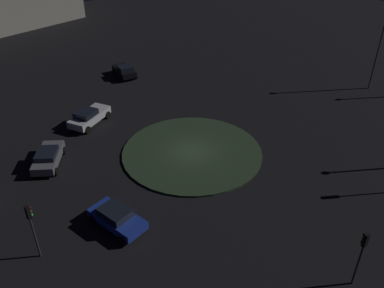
# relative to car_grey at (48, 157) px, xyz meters

# --- Properties ---
(ground_plane) EXTENTS (118.57, 118.57, 0.00)m
(ground_plane) POSITION_rel_car_grey_xyz_m (3.66, 11.48, -0.75)
(ground_plane) COLOR black
(roundabout_island) EXTENTS (12.16, 12.16, 0.16)m
(roundabout_island) POSITION_rel_car_grey_xyz_m (3.66, 11.48, -0.67)
(roundabout_island) COLOR #2D4228
(roundabout_island) RESTS_ON ground_plane
(car_grey) EXTENTS (4.66, 3.31, 1.41)m
(car_grey) POSITION_rel_car_grey_xyz_m (0.00, 0.00, 0.00)
(car_grey) COLOR slate
(car_grey) RESTS_ON ground_plane
(car_blue) EXTENTS (4.54, 3.40, 1.45)m
(car_blue) POSITION_rel_car_grey_xyz_m (9.49, 2.95, 0.01)
(car_blue) COLOR #1E38A5
(car_blue) RESTS_ON ground_plane
(car_black) EXTENTS (3.90, 2.18, 1.47)m
(car_black) POSITION_rel_car_grey_xyz_m (-15.00, 11.48, 0.01)
(car_black) COLOR black
(car_black) RESTS_ON ground_plane
(car_white) EXTENTS (4.28, 4.67, 1.59)m
(car_white) POSITION_rel_car_grey_xyz_m (-5.31, 4.73, 0.07)
(car_white) COLOR white
(car_white) RESTS_ON ground_plane
(traffic_light_east) EXTENTS (0.37, 0.33, 4.00)m
(traffic_light_east) POSITION_rel_car_grey_xyz_m (20.10, 13.81, 2.10)
(traffic_light_east) COLOR #2D2D2D
(traffic_light_east) RESTS_ON ground_plane
(traffic_light_southeast) EXTENTS (0.36, 0.39, 4.07)m
(traffic_light_southeast) POSITION_rel_car_grey_xyz_m (9.94, -2.20, 2.15)
(traffic_light_southeast) COLOR #2D2D2D
(traffic_light_southeast) RESTS_ON ground_plane
(streetlamp_north) EXTENTS (0.46, 0.46, 8.22)m
(streetlamp_north) POSITION_rel_car_grey_xyz_m (0.65, 35.66, 4.30)
(streetlamp_north) COLOR #4C4C51
(streetlamp_north) RESTS_ON ground_plane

